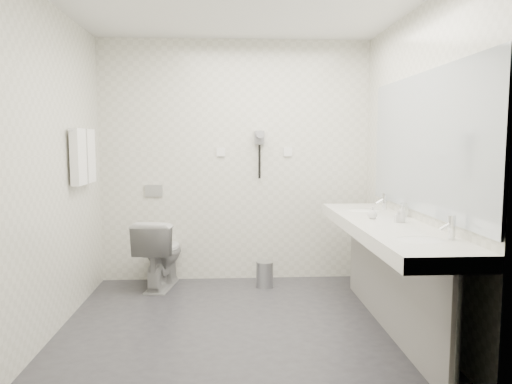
{
  "coord_description": "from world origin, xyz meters",
  "views": [
    {
      "loc": [
        -0.08,
        -3.75,
        1.46
      ],
      "look_at": [
        0.15,
        0.15,
        1.05
      ],
      "focal_mm": 33.88,
      "sensor_mm": 36.0,
      "label": 1
    }
  ],
  "objects": [
    {
      "name": "floor",
      "position": [
        0.0,
        0.0,
        0.0
      ],
      "size": [
        2.8,
        2.8,
        0.0
      ],
      "primitive_type": "plane",
      "color": "#2D2C32",
      "rests_on": "ground"
    },
    {
      "name": "ceiling",
      "position": [
        0.0,
        0.0,
        2.5
      ],
      "size": [
        2.8,
        2.8,
        0.0
      ],
      "primitive_type": "plane",
      "rotation": [
        3.14,
        0.0,
        0.0
      ],
      "color": "white",
      "rests_on": "wall_back"
    },
    {
      "name": "wall_back",
      "position": [
        0.0,
        1.3,
        1.25
      ],
      "size": [
        2.8,
        0.0,
        2.8
      ],
      "primitive_type": "plane",
      "rotation": [
        1.57,
        0.0,
        0.0
      ],
      "color": "silver",
      "rests_on": "floor"
    },
    {
      "name": "wall_front",
      "position": [
        0.0,
        -1.3,
        1.25
      ],
      "size": [
        2.8,
        0.0,
        2.8
      ],
      "primitive_type": "plane",
      "rotation": [
        -1.57,
        0.0,
        0.0
      ],
      "color": "silver",
      "rests_on": "floor"
    },
    {
      "name": "wall_left",
      "position": [
        -1.4,
        0.0,
        1.25
      ],
      "size": [
        0.0,
        2.6,
        2.6
      ],
      "primitive_type": "plane",
      "rotation": [
        1.57,
        0.0,
        1.57
      ],
      "color": "silver",
      "rests_on": "floor"
    },
    {
      "name": "wall_right",
      "position": [
        1.4,
        0.0,
        1.25
      ],
      "size": [
        0.0,
        2.6,
        2.6
      ],
      "primitive_type": "plane",
      "rotation": [
        1.57,
        0.0,
        -1.57
      ],
      "color": "silver",
      "rests_on": "floor"
    },
    {
      "name": "vanity_counter",
      "position": [
        1.12,
        -0.2,
        0.8
      ],
      "size": [
        0.55,
        2.2,
        0.1
      ],
      "primitive_type": "cube",
      "color": "white",
      "rests_on": "floor"
    },
    {
      "name": "vanity_panel",
      "position": [
        1.15,
        -0.2,
        0.38
      ],
      "size": [
        0.03,
        2.15,
        0.75
      ],
      "primitive_type": "cube",
      "color": "gray",
      "rests_on": "floor"
    },
    {
      "name": "vanity_post_near",
      "position": [
        1.18,
        -1.24,
        0.38
      ],
      "size": [
        0.06,
        0.06,
        0.75
      ],
      "primitive_type": "cylinder",
      "color": "silver",
      "rests_on": "floor"
    },
    {
      "name": "vanity_post_far",
      "position": [
        1.18,
        0.84,
        0.38
      ],
      "size": [
        0.06,
        0.06,
        0.75
      ],
      "primitive_type": "cylinder",
      "color": "silver",
      "rests_on": "floor"
    },
    {
      "name": "mirror",
      "position": [
        1.39,
        -0.2,
        1.45
      ],
      "size": [
        0.02,
        2.2,
        1.05
      ],
      "primitive_type": "cube",
      "color": "#B2BCC6",
      "rests_on": "wall_right"
    },
    {
      "name": "basin_near",
      "position": [
        1.12,
        -0.85,
        0.83
      ],
      "size": [
        0.4,
        0.31,
        0.05
      ],
      "primitive_type": "ellipsoid",
      "color": "white",
      "rests_on": "vanity_counter"
    },
    {
      "name": "basin_far",
      "position": [
        1.12,
        0.45,
        0.83
      ],
      "size": [
        0.4,
        0.31,
        0.05
      ],
      "primitive_type": "ellipsoid",
      "color": "white",
      "rests_on": "vanity_counter"
    },
    {
      "name": "faucet_near",
      "position": [
        1.32,
        -0.85,
        0.92
      ],
      "size": [
        0.04,
        0.04,
        0.15
      ],
      "primitive_type": "cylinder",
      "color": "silver",
      "rests_on": "vanity_counter"
    },
    {
      "name": "faucet_far",
      "position": [
        1.32,
        0.45,
        0.92
      ],
      "size": [
        0.04,
        0.04,
        0.15
      ],
      "primitive_type": "cylinder",
      "color": "silver",
      "rests_on": "vanity_counter"
    },
    {
      "name": "soap_bottle_a",
      "position": [
        1.2,
        -0.22,
        0.9
      ],
      "size": [
        0.05,
        0.05,
        0.1
      ],
      "primitive_type": "imported",
      "rotation": [
        0.0,
        0.0,
        0.14
      ],
      "color": "white",
      "rests_on": "vanity_counter"
    },
    {
      "name": "soap_bottle_b",
      "position": [
        1.07,
        -0.03,
        0.9
      ],
      "size": [
        0.09,
        0.09,
        0.09
      ],
      "primitive_type": "imported",
      "rotation": [
        0.0,
        0.0,
        -0.32
      ],
      "color": "white",
      "rests_on": "vanity_counter"
    },
    {
      "name": "soap_bottle_c",
      "position": [
        1.23,
        -0.22,
        0.92
      ],
      "size": [
        0.07,
        0.07,
        0.14
      ],
      "primitive_type": "imported",
      "rotation": [
        0.0,
        0.0,
        -0.38
      ],
      "color": "white",
      "rests_on": "vanity_counter"
    },
    {
      "name": "glass_left",
      "position": [
        1.35,
        0.06,
        0.91
      ],
      "size": [
        0.08,
        0.08,
        0.11
      ],
      "primitive_type": "cylinder",
      "rotation": [
        0.0,
        0.0,
        -0.36
      ],
      "color": "silver",
      "rests_on": "vanity_counter"
    },
    {
      "name": "toilet",
      "position": [
        -0.76,
        1.03,
        0.35
      ],
      "size": [
        0.49,
        0.74,
        0.69
      ],
      "primitive_type": "imported",
      "rotation": [
        0.0,
        0.0,
        2.98
      ],
      "color": "white",
      "rests_on": "floor"
    },
    {
      "name": "flush_plate",
      "position": [
        -0.85,
        1.29,
        0.95
      ],
      "size": [
        0.18,
        0.02,
        0.12
      ],
      "primitive_type": "cube",
      "color": "#B2B5BA",
      "rests_on": "wall_back"
    },
    {
      "name": "pedal_bin",
      "position": [
        0.28,
        0.97,
        0.12
      ],
      "size": [
        0.23,
        0.23,
        0.24
      ],
      "primitive_type": "cylinder",
      "rotation": [
        0.0,
        0.0,
        0.42
      ],
      "color": "#B2B5BA",
      "rests_on": "floor"
    },
    {
      "name": "bin_lid",
      "position": [
        0.28,
        0.97,
        0.25
      ],
      "size": [
        0.17,
        0.17,
        0.02
      ],
      "primitive_type": "cylinder",
      "color": "#B2B5BA",
      "rests_on": "pedal_bin"
    },
    {
      "name": "towel_rail",
      "position": [
        -1.35,
        0.55,
        1.55
      ],
      "size": [
        0.02,
        0.62,
        0.02
      ],
      "primitive_type": "cylinder",
      "rotation": [
        1.57,
        0.0,
        0.0
      ],
      "color": "silver",
      "rests_on": "wall_left"
    },
    {
      "name": "towel_near",
      "position": [
        -1.34,
        0.41,
        1.33
      ],
      "size": [
        0.07,
        0.24,
        0.48
      ],
      "primitive_type": "cube",
      "color": "white",
      "rests_on": "towel_rail"
    },
    {
      "name": "towel_far",
      "position": [
        -1.34,
        0.69,
        1.33
      ],
      "size": [
        0.07,
        0.24,
        0.48
      ],
      "primitive_type": "cube",
      "color": "white",
      "rests_on": "towel_rail"
    },
    {
      "name": "dryer_cradle",
      "position": [
        0.25,
        1.27,
        1.5
      ],
      "size": [
        0.1,
        0.04,
        0.14
      ],
      "primitive_type": "cube",
      "color": "gray",
      "rests_on": "wall_back"
    },
    {
      "name": "dryer_barrel",
      "position": [
        0.25,
        1.2,
        1.53
      ],
      "size": [
        0.08,
        0.14,
        0.08
      ],
      "primitive_type": "cylinder",
      "rotation": [
        1.57,
        0.0,
        0.0
      ],
      "color": "gray",
      "rests_on": "dryer_cradle"
    },
    {
      "name": "dryer_cord",
      "position": [
        0.25,
        1.26,
        1.25
      ],
      "size": [
        0.02,
        0.02,
        0.35
      ],
      "primitive_type": "cylinder",
      "color": "black",
      "rests_on": "dryer_cradle"
    },
    {
      "name": "switch_plate_a",
      "position": [
        -0.15,
        1.29,
        1.35
      ],
      "size": [
        0.09,
        0.02,
        0.09
      ],
      "primitive_type": "cube",
      "color": "white",
      "rests_on": "wall_back"
    },
    {
      "name": "switch_plate_b",
      "position": [
        0.55,
        1.29,
        1.35
      ],
      "size": [
        0.09,
        0.02,
        0.09
      ],
      "primitive_type": "cube",
      "color": "white",
      "rests_on": "wall_back"
    }
  ]
}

